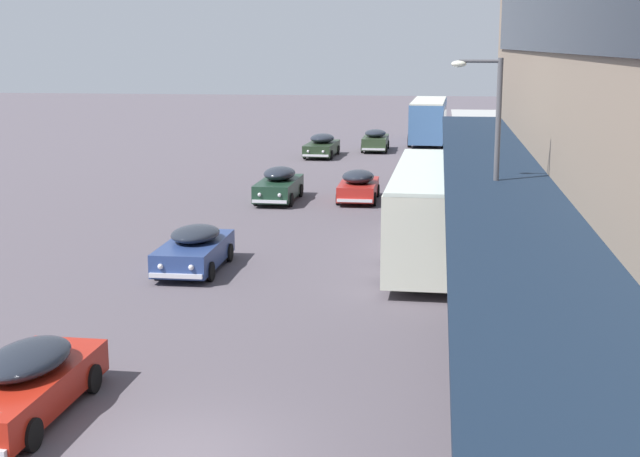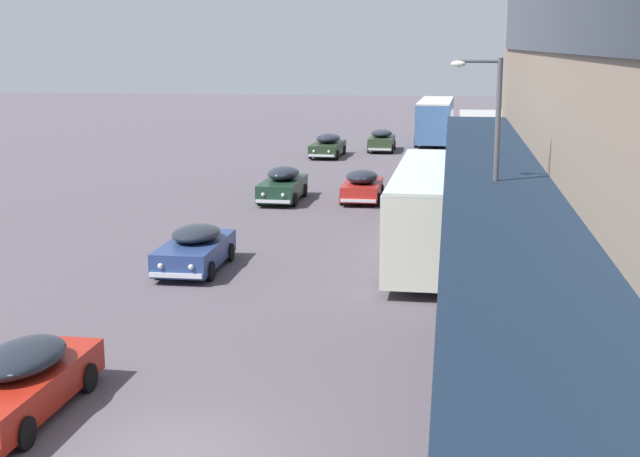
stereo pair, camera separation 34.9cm
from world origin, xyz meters
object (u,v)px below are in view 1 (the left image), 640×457
(sedan_lead_mid, at_px, (279,184))
(street_lamp, at_px, (491,158))
(sedan_oncoming_rear, at_px, (195,248))
(sedan_trailing_mid, at_px, (25,382))
(transit_bus_kerbside_front, at_px, (430,207))
(sedan_oncoming_front, at_px, (375,140))
(sedan_far_back, at_px, (358,186))
(pedestrian_at_kerb, at_px, (539,293))
(sedan_trailing_near, at_px, (322,145))
(transit_bus_kerbside_rear, at_px, (429,118))

(sedan_lead_mid, xyz_separation_m, street_lamp, (9.22, -15.70, 3.40))
(sedan_oncoming_rear, bearing_deg, sedan_trailing_mid, -90.84)
(sedan_trailing_mid, distance_m, street_lamp, 14.75)
(transit_bus_kerbside_front, bearing_deg, street_lamp, -68.20)
(sedan_lead_mid, xyz_separation_m, sedan_trailing_mid, (-0.62, -26.11, -0.08))
(transit_bus_kerbside_front, relative_size, sedan_trailing_mid, 2.32)
(sedan_oncoming_front, bearing_deg, sedan_oncoming_rear, -95.89)
(transit_bus_kerbside_front, distance_m, sedan_lead_mid, 13.51)
(sedan_far_back, relative_size, sedan_lead_mid, 0.90)
(pedestrian_at_kerb, bearing_deg, street_lamp, 106.52)
(transit_bus_kerbside_front, relative_size, sedan_far_back, 2.68)
(sedan_trailing_near, bearing_deg, sedan_trailing_mid, -90.55)
(transit_bus_kerbside_rear, xyz_separation_m, pedestrian_at_kerb, (3.47, -46.84, -0.74))
(sedan_trailing_near, relative_size, street_lamp, 0.71)
(pedestrian_at_kerb, distance_m, street_lamp, 5.02)
(sedan_trailing_mid, height_order, sedan_oncoming_rear, sedan_oncoming_rear)
(sedan_trailing_near, bearing_deg, street_lamp, -74.26)
(sedan_lead_mid, bearing_deg, pedestrian_at_kerb, -62.05)
(sedan_trailing_near, relative_size, sedan_trailing_mid, 1.01)
(pedestrian_at_kerb, bearing_deg, sedan_oncoming_rear, 152.08)
(sedan_lead_mid, distance_m, street_lamp, 18.52)
(transit_bus_kerbside_front, distance_m, street_lamp, 5.35)
(sedan_oncoming_front, xyz_separation_m, sedan_trailing_near, (-3.39, -3.76, -0.01))
(street_lamp, bearing_deg, pedestrian_at_kerb, -73.48)
(sedan_lead_mid, bearing_deg, street_lamp, -59.56)
(sedan_oncoming_front, bearing_deg, transit_bus_kerbside_rear, 57.61)
(transit_bus_kerbside_rear, height_order, sedan_lead_mid, transit_bus_kerbside_rear)
(sedan_trailing_mid, bearing_deg, sedan_oncoming_rear, 89.16)
(sedan_lead_mid, distance_m, pedestrian_at_kerb, 22.11)
(sedan_trailing_mid, xyz_separation_m, street_lamp, (9.84, 10.42, 3.49))
(transit_bus_kerbside_front, bearing_deg, sedan_trailing_near, 104.77)
(sedan_trailing_mid, height_order, pedestrian_at_kerb, pedestrian_at_kerb)
(sedan_oncoming_front, bearing_deg, sedan_trailing_mid, -94.59)
(transit_bus_kerbside_front, distance_m, sedan_oncoming_rear, 8.37)
(sedan_oncoming_front, height_order, sedan_trailing_mid, sedan_oncoming_front)
(transit_bus_kerbside_front, distance_m, pedestrian_at_kerb, 8.83)
(sedan_lead_mid, bearing_deg, sedan_trailing_mid, -91.36)
(sedan_oncoming_front, height_order, sedan_trailing_near, sedan_oncoming_front)
(sedan_trailing_near, xyz_separation_m, sedan_trailing_mid, (-0.42, -43.83, -0.04))
(sedan_trailing_near, height_order, sedan_oncoming_rear, sedan_trailing_near)
(transit_bus_kerbside_front, xyz_separation_m, street_lamp, (1.79, -4.47, 2.33))
(sedan_oncoming_rear, relative_size, pedestrian_at_kerb, 2.47)
(transit_bus_kerbside_front, height_order, street_lamp, street_lamp)
(transit_bus_kerbside_rear, bearing_deg, sedan_lead_mid, -104.17)
(sedan_far_back, relative_size, sedan_oncoming_rear, 0.93)
(sedan_far_back, bearing_deg, transit_bus_kerbside_front, -72.94)
(transit_bus_kerbside_rear, relative_size, sedan_far_back, 2.41)
(sedan_far_back, height_order, street_lamp, street_lamp)
(sedan_lead_mid, bearing_deg, transit_bus_kerbside_rear, 75.83)
(transit_bus_kerbside_rear, relative_size, sedan_trailing_near, 2.06)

